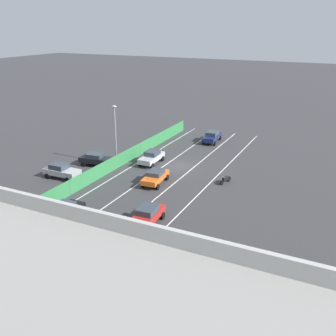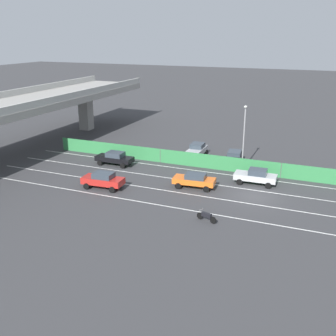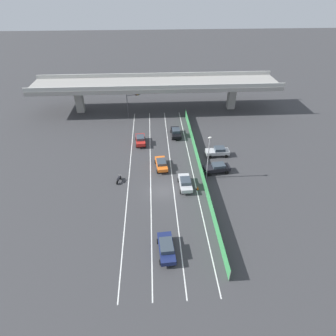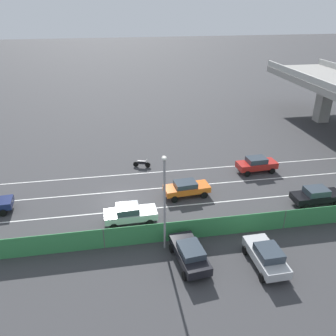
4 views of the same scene
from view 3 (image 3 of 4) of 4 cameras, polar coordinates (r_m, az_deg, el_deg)
ground_plane at (r=43.89m, az=-1.16°, el=-4.59°), size 300.00×300.00×0.00m
lane_line_left_edge at (r=48.60m, az=-7.76°, el=-0.52°), size 0.14×47.43×0.01m
lane_line_mid_left at (r=48.43m, az=-3.56°, el=-0.38°), size 0.14×47.43×0.01m
lane_line_mid_right at (r=48.51m, az=0.64°, el=-0.24°), size 0.14×47.43×0.01m
lane_line_right_edge at (r=48.86m, az=4.81°, el=-0.09°), size 0.14×47.43×0.01m
elevated_overpass at (r=68.89m, az=-2.41°, el=16.32°), size 57.23×9.67×7.60m
green_fence at (r=48.57m, az=6.35°, el=0.79°), size 0.10×43.53×1.71m
car_sedan_red at (r=55.75m, az=-5.58°, el=5.73°), size 2.18×4.37×1.66m
car_sedan_silver at (r=44.07m, az=3.49°, el=-2.97°), size 2.07×4.41×1.65m
car_taxi_orange at (r=48.40m, az=-1.36°, el=0.89°), size 2.27×4.44×1.51m
car_sedan_navy at (r=34.86m, az=-0.34°, el=-15.74°), size 2.22×4.71×1.64m
car_sedan_black at (r=58.35m, az=1.59°, el=7.24°), size 2.02×4.58×1.61m
motorcycle at (r=46.10m, az=-9.92°, el=-2.26°), size 0.79×1.89×0.93m
parked_sedan_dark at (r=48.02m, az=9.87°, el=0.07°), size 4.56×2.36×1.60m
parked_wagon_silver at (r=52.49m, az=10.03°, el=3.35°), size 4.29×2.08×1.71m
traffic_light at (r=66.08m, az=-7.38°, el=13.25°), size 2.97×0.92×5.57m
street_lamp at (r=44.43m, az=8.16°, el=2.80°), size 0.60×0.36×7.58m
traffic_cone at (r=44.14m, az=6.01°, el=-4.06°), size 0.47×0.47×0.63m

